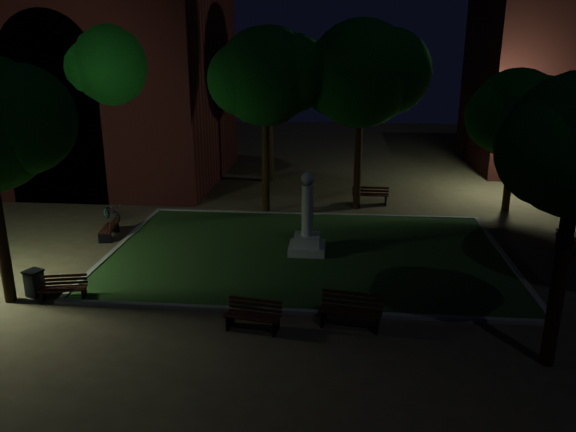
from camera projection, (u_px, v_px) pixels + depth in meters
name	position (u px, v px, depth m)	size (l,w,h in m)	color
ground	(304.00, 274.00, 20.11)	(80.00, 80.00, 0.00)	brown
lawn	(307.00, 253.00, 22.00)	(15.00, 10.00, 0.08)	#223F18
lawn_kerb	(307.00, 252.00, 21.99)	(15.40, 10.40, 0.12)	slate
monument	(307.00, 231.00, 21.73)	(1.40, 1.40, 3.20)	#A29E96
building_main	(47.00, 52.00, 32.43)	(20.00, 12.00, 15.00)	#4D1817
tree_north_wl	(267.00, 77.00, 25.34)	(5.46, 4.45, 8.67)	black
tree_north_er	(364.00, 74.00, 26.14)	(6.18, 5.05, 9.06)	black
tree_ne	(519.00, 114.00, 26.25)	(5.19, 4.24, 6.85)	black
tree_nw	(126.00, 64.00, 28.31)	(6.57, 5.37, 9.57)	black
tree_far_north	(272.00, 72.00, 31.64)	(6.32, 5.16, 8.89)	black
lamppost_nw	(85.00, 135.00, 30.99)	(1.18, 0.28, 4.34)	black
lamppost_ne	(515.00, 137.00, 29.45)	(1.18, 0.28, 4.56)	black
bench_near_left	(253.00, 316.00, 16.12)	(1.66, 0.80, 0.87)	black
bench_near_right	(351.00, 311.00, 16.29)	(1.87, 0.91, 0.98)	black
bench_west_near	(64.00, 289.00, 18.00)	(1.52, 0.81, 0.79)	black
bench_left_side	(110.00, 229.00, 23.70)	(0.76, 1.61, 0.85)	black
bench_right_side	(570.00, 243.00, 22.15)	(0.78, 1.45, 0.75)	black
bench_far_side	(370.00, 196.00, 28.55)	(1.83, 0.68, 1.00)	black
trash_bin	(34.00, 283.00, 18.25)	(0.67, 0.67, 0.89)	black
bicycle	(112.00, 212.00, 26.06)	(0.51, 1.47, 0.77)	black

